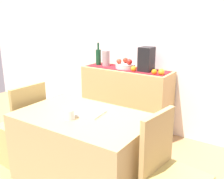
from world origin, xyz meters
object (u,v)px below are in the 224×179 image
Objects in this scene: wine_bottle at (98,57)px; chair_near_window at (23,140)px; ceramic_vase at (106,58)px; coffee_cup at (70,114)px; coffee_maker at (146,59)px; open_book at (87,112)px; dining_table at (84,153)px; sideboard_console at (126,100)px; fruit_bowl at (125,66)px.

chair_near_window is at bearing -92.52° from wine_bottle.
ceramic_vase reaches higher than coffee_cup.
coffee_maker is 1.09× the size of open_book.
dining_table is at bearing 0.06° from chair_near_window.
open_book is (0.33, -1.26, 0.31)m from sideboard_console.
coffee_maker is at bearing 0.00° from sideboard_console.
wine_bottle is at bearing 87.48° from chair_near_window.
chair_near_window is (-0.85, -0.05, -0.48)m from open_book.
dining_table is (0.66, -1.31, -0.61)m from ceramic_vase.
coffee_cup is 0.10× the size of chair_near_window.
ceramic_vase is 0.24× the size of chair_near_window.
ceramic_vase is 1.58m from coffee_cup.
chair_near_window is (-0.81, 0.12, -0.52)m from coffee_cup.
wine_bottle reaches higher than dining_table.
sideboard_console is 1.04× the size of dining_table.
ceramic_vase reaches higher than open_book.
fruit_bowl reaches higher than chair_near_window.
chair_near_window is at bearing 177.56° from open_book.
coffee_cup is (0.62, -1.43, -0.20)m from ceramic_vase.
wine_bottle is 0.74m from coffee_maker.
coffee_maker is at bearing 86.36° from open_book.
wine_bottle reaches higher than chair_near_window.
ceramic_vase is 2.48× the size of coffee_cup.
ceramic_vase reaches higher than dining_table.
ceramic_vase is 0.18× the size of dining_table.
fruit_bowl is 1.47m from coffee_cup.
ceramic_vase is at bearing -0.00° from wine_bottle.
fruit_bowl is at bearing 102.34° from coffee_cup.
coffee_cup is at bearing -105.98° from dining_table.
chair_near_window is at bearing 171.34° from coffee_cup.
sideboard_console is at bearing 0.00° from ceramic_vase.
open_book is 0.98m from chair_near_window.
open_book reaches higher than dining_table.
coffee_cup is (-0.04, -0.12, 0.41)m from dining_table.
sideboard_console is at bearing 0.00° from fruit_bowl.
coffee_cup is at bearing -66.48° from ceramic_vase.
chair_near_window reaches higher than coffee_cup.
wine_bottle reaches higher than coffee_maker.
fruit_bowl is 3.04× the size of coffee_cup.
coffee_maker is 3.54× the size of coffee_cup.
coffee_maker reaches higher than ceramic_vase.
open_book is at bearing -75.20° from sideboard_console.
fruit_bowl is 0.32m from ceramic_vase.
sideboard_console is 5.68× the size of ceramic_vase.
sideboard_console is 1.50m from coffee_cup.
wine_bottle is at bearing 180.00° from fruit_bowl.
coffee_maker is at bearing 0.00° from fruit_bowl.
sideboard_console is 14.06× the size of coffee_cup.
sideboard_console is 1.34m from open_book.
dining_table is (0.79, -1.31, -0.63)m from wine_bottle.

